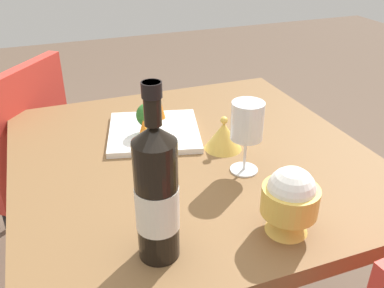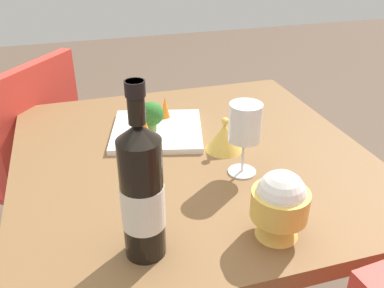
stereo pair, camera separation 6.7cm
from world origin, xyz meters
TOP-DOWN VIEW (x-y plane):
  - dining_table at (0.00, 0.00)m, footprint 0.90×0.90m
  - chair_near_window at (-0.53, -0.46)m, footprint 0.56×0.56m
  - wine_bottle at (0.32, -0.18)m, footprint 0.08×0.08m
  - wine_glass at (0.12, 0.09)m, footprint 0.08×0.08m
  - rice_bowl at (0.35, 0.07)m, footprint 0.11×0.11m
  - rice_bowl_lid at (0.00, 0.09)m, footprint 0.10×0.10m
  - serving_plate at (-0.14, -0.06)m, footprint 0.30×0.30m
  - broccoli_floret at (-0.13, -0.08)m, footprint 0.07×0.07m
  - carrot_garnish_left at (-0.21, -0.02)m, footprint 0.03×0.03m
  - carrot_garnish_right at (-0.08, -0.11)m, footprint 0.04×0.04m

SIDE VIEW (x-z plane):
  - chair_near_window at x=-0.53m, z-range 0.10..0.95m
  - dining_table at x=0.00m, z-range 0.28..1.00m
  - serving_plate at x=-0.14m, z-range 0.72..0.74m
  - rice_bowl_lid at x=0.00m, z-range 0.71..0.81m
  - carrot_garnish_left at x=-0.21m, z-range 0.74..0.80m
  - carrot_garnish_right at x=-0.08m, z-range 0.74..0.80m
  - broccoli_floret at x=-0.13m, z-range 0.74..0.83m
  - rice_bowl at x=0.35m, z-range 0.73..0.87m
  - wine_glass at x=0.12m, z-range 0.76..0.94m
  - wine_bottle at x=0.32m, z-range 0.69..1.02m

